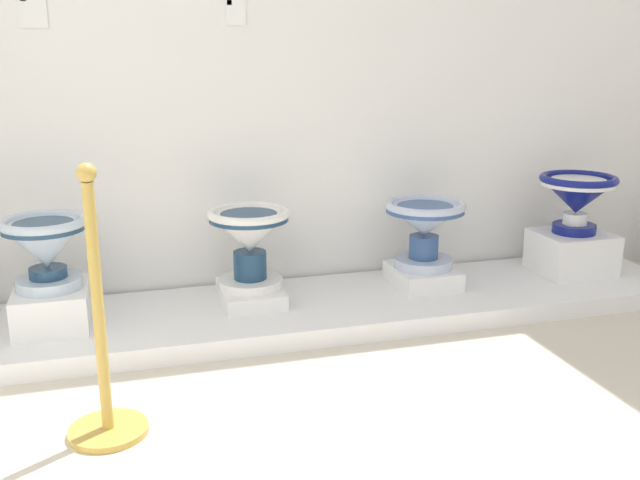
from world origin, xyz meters
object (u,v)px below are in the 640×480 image
(antique_toilet_rightmost, at_px, (425,223))
(plinth_block_slender_white, at_px, (572,252))
(stanchion_post_near_left, at_px, (103,365))
(antique_toilet_slender_white, at_px, (577,194))
(antique_toilet_squat_floral, at_px, (249,235))
(plinth_block_broad_patterned, at_px, (52,307))
(info_placard_second, at_px, (236,11))
(antique_toilet_broad_patterned, at_px, (45,245))
(info_placard_first, at_px, (33,9))
(plinth_block_rightmost, at_px, (423,275))
(plinth_block_squat_floral, at_px, (251,294))

(antique_toilet_rightmost, xyz_separation_m, plinth_block_slender_white, (0.88, -0.04, -0.22))
(stanchion_post_near_left, bearing_deg, antique_toilet_slender_white, 20.26)
(antique_toilet_squat_floral, bearing_deg, antique_toilet_rightmost, 0.54)
(plinth_block_broad_patterned, distance_m, plinth_block_slender_white, 2.71)
(info_placard_second, bearing_deg, antique_toilet_broad_patterned, -157.84)
(plinth_block_broad_patterned, height_order, info_placard_first, info_placard_first)
(plinth_block_rightmost, bearing_deg, antique_toilet_slender_white, -2.41)
(plinth_block_rightmost, distance_m, antique_toilet_rightmost, 0.29)
(antique_toilet_broad_patterned, height_order, antique_toilet_rightmost, antique_toilet_broad_patterned)
(plinth_block_squat_floral, xyz_separation_m, antique_toilet_squat_floral, (-0.00, 0.00, 0.30))
(antique_toilet_broad_patterned, xyz_separation_m, antique_toilet_squat_floral, (0.92, 0.07, -0.04))
(stanchion_post_near_left, bearing_deg, antique_toilet_squat_floral, 54.02)
(antique_toilet_broad_patterned, distance_m, info_placard_second, 1.42)
(plinth_block_broad_patterned, distance_m, plinth_block_squat_floral, 0.92)
(plinth_block_squat_floral, xyz_separation_m, info_placard_second, (0.02, 0.31, 1.34))
(plinth_block_rightmost, xyz_separation_m, plinth_block_slender_white, (0.88, -0.04, 0.07))
(antique_toilet_broad_patterned, xyz_separation_m, plinth_block_rightmost, (1.84, 0.08, -0.33))
(plinth_block_squat_floral, distance_m, antique_toilet_rightmost, 0.97)
(antique_toilet_broad_patterned, height_order, antique_toilet_slender_white, antique_toilet_slender_white)
(plinth_block_broad_patterned, height_order, antique_toilet_slender_white, antique_toilet_slender_white)
(antique_toilet_broad_patterned, distance_m, plinth_block_squat_floral, 0.98)
(plinth_block_broad_patterned, xyz_separation_m, stanchion_post_near_left, (0.23, -0.88, 0.08))
(antique_toilet_rightmost, distance_m, plinth_block_slender_white, 0.90)
(antique_toilet_squat_floral, bearing_deg, info_placard_second, 86.53)
(plinth_block_broad_patterned, xyz_separation_m, antique_toilet_rightmost, (1.84, 0.08, 0.24))
(antique_toilet_broad_patterned, distance_m, antique_toilet_rightmost, 1.84)
(plinth_block_broad_patterned, distance_m, info_placard_first, 1.34)
(plinth_block_broad_patterned, height_order, plinth_block_slender_white, plinth_block_slender_white)
(antique_toilet_broad_patterned, bearing_deg, plinth_block_rightmost, 2.46)
(plinth_block_broad_patterned, bearing_deg, plinth_block_slender_white, 0.88)
(plinth_block_rightmost, bearing_deg, antique_toilet_squat_floral, -179.46)
(antique_toilet_broad_patterned, distance_m, plinth_block_rightmost, 1.87)
(antique_toilet_slender_white, bearing_deg, antique_toilet_rightmost, 177.59)
(antique_toilet_rightmost, distance_m, stanchion_post_near_left, 1.88)
(plinth_block_squat_floral, distance_m, info_placard_first, 1.64)
(antique_toilet_rightmost, height_order, plinth_block_slender_white, antique_toilet_rightmost)
(antique_toilet_broad_patterned, distance_m, plinth_block_slender_white, 2.73)
(plinth_block_rightmost, xyz_separation_m, antique_toilet_rightmost, (0.00, -0.00, 0.29))
(antique_toilet_broad_patterned, relative_size, plinth_block_squat_floral, 0.95)
(info_placard_first, xyz_separation_m, info_placard_second, (0.92, -0.00, 0.01))
(info_placard_first, distance_m, info_placard_second, 0.92)
(plinth_block_slender_white, relative_size, info_placard_second, 2.93)
(plinth_block_squat_floral, bearing_deg, antique_toilet_broad_patterned, -175.61)
(antique_toilet_rightmost, height_order, antique_toilet_slender_white, antique_toilet_slender_white)
(antique_toilet_broad_patterned, bearing_deg, plinth_block_broad_patterned, -90.00)
(plinth_block_slender_white, bearing_deg, stanchion_post_near_left, -159.74)
(antique_toilet_broad_patterned, distance_m, antique_toilet_slender_white, 2.71)
(plinth_block_broad_patterned, bearing_deg, antique_toilet_slender_white, 0.88)
(antique_toilet_squat_floral, relative_size, info_placard_first, 2.50)
(antique_toilet_broad_patterned, xyz_separation_m, antique_toilet_rightmost, (1.84, 0.08, -0.04))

